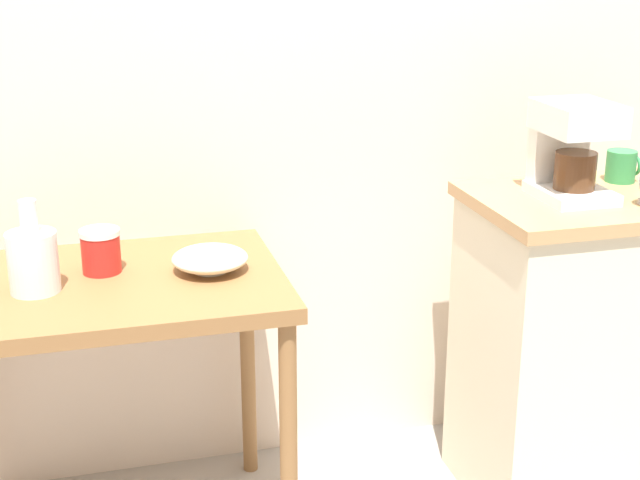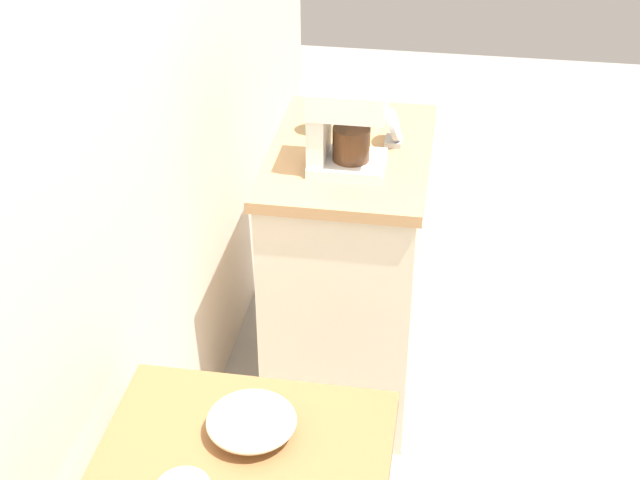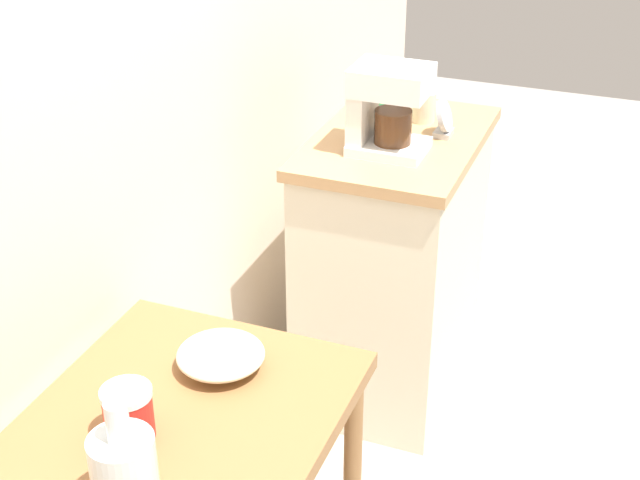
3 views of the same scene
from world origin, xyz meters
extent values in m
cube|color=beige|center=(0.10, 0.45, 1.40)|extent=(4.40, 0.10, 2.80)
cube|color=beige|center=(0.72, -0.04, 0.44)|extent=(0.71, 0.46, 0.88)
cube|color=tan|center=(0.72, -0.04, 0.90)|extent=(0.74, 0.49, 0.04)
cylinder|color=beige|center=(-0.37, 0.03, 0.78)|extent=(0.09, 0.09, 0.01)
ellipsoid|color=beige|center=(-0.37, 0.03, 0.81)|extent=(0.19, 0.19, 0.05)
cube|color=white|center=(0.60, -0.05, 0.93)|extent=(0.18, 0.22, 0.03)
cube|color=white|center=(0.60, 0.04, 1.04)|extent=(0.16, 0.05, 0.26)
cube|color=white|center=(0.60, -0.05, 1.13)|extent=(0.18, 0.22, 0.08)
cylinder|color=#4C2D19|center=(0.60, -0.06, 0.99)|extent=(0.11, 0.11, 0.10)
cylinder|color=beige|center=(0.88, -0.08, 0.96)|extent=(0.07, 0.07, 0.10)
torus|color=beige|center=(0.92, -0.08, 0.96)|extent=(0.01, 0.06, 0.06)
cylinder|color=#338C4C|center=(0.83, 0.08, 0.96)|extent=(0.08, 0.08, 0.09)
torus|color=#338C4C|center=(0.87, 0.08, 0.96)|extent=(0.01, 0.06, 0.06)
cylinder|color=#2D4CAD|center=(0.97, 0.07, 0.95)|extent=(0.07, 0.07, 0.08)
torus|color=#2D4CAD|center=(1.01, 0.07, 0.95)|extent=(0.01, 0.05, 0.05)
cube|color=#B2B5BA|center=(0.78, -0.17, 0.92)|extent=(0.07, 0.05, 0.02)
cylinder|color=#B2B5BA|center=(0.78, -0.17, 0.98)|extent=(0.10, 0.05, 0.10)
cylinder|color=black|center=(0.78, -0.17, 0.98)|extent=(0.09, 0.03, 0.09)
camera|label=1|loc=(-0.67, -2.17, 1.60)|focal=51.58mm
camera|label=2|loc=(-1.74, -0.34, 2.17)|focal=50.69mm
camera|label=3|loc=(-1.81, -0.77, 1.98)|focal=51.48mm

